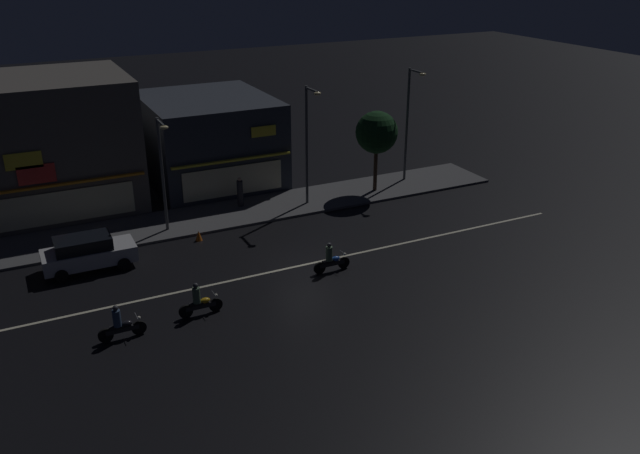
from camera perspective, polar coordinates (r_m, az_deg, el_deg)
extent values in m
plane|color=black|center=(32.52, -1.56, -3.31)|extent=(140.00, 140.00, 0.00)
cube|color=beige|center=(32.52, -1.56, -3.30)|extent=(30.72, 0.16, 0.01)
cube|color=#4C4C4F|center=(39.10, -6.35, 1.37)|extent=(32.34, 4.10, 0.14)
cube|color=#56514C|center=(41.90, -22.25, 6.68)|extent=(9.42, 8.15, 7.64)
cube|color=orange|center=(38.23, -21.36, 3.41)|extent=(8.95, 0.24, 0.12)
cube|color=yellow|center=(37.78, -24.05, 5.19)|extent=(1.83, 0.08, 0.87)
cube|color=red|center=(38.02, -23.09, 4.17)|extent=(1.89, 0.08, 1.02)
cube|color=beige|center=(38.71, -21.10, 1.62)|extent=(7.54, 0.06, 1.80)
cube|color=#2D333D|center=(44.19, -9.50, 7.42)|extent=(7.78, 8.96, 5.48)
cube|color=yellow|center=(40.02, -7.50, 5.67)|extent=(7.39, 0.24, 0.12)
cube|color=yellow|center=(40.33, -4.85, 8.17)|extent=(1.56, 0.08, 0.63)
cube|color=beige|center=(40.48, -7.43, 3.94)|extent=(6.23, 0.06, 1.80)
cylinder|color=#47494C|center=(36.07, -13.33, 4.32)|extent=(0.16, 0.16, 6.17)
cube|color=#47494C|center=(34.59, -13.50, 8.67)|extent=(0.10, 1.40, 0.10)
ellipsoid|color=#F9E099|center=(33.95, -13.21, 8.29)|extent=(0.44, 0.32, 0.20)
cylinder|color=#47494C|center=(38.84, -1.14, 6.93)|extent=(0.16, 0.16, 6.99)
cube|color=#47494C|center=(37.41, -0.71, 11.66)|extent=(0.10, 1.40, 0.10)
ellipsoid|color=#F9E099|center=(36.81, -0.23, 11.35)|extent=(0.44, 0.32, 0.20)
cylinder|color=#47494C|center=(43.32, 7.45, 8.63)|extent=(0.16, 0.16, 7.25)
cube|color=#47494C|center=(42.02, 8.23, 13.05)|extent=(0.10, 1.40, 0.10)
ellipsoid|color=#F9E099|center=(41.47, 8.78, 12.78)|extent=(0.44, 0.32, 0.20)
cylinder|color=#232328|center=(39.49, -6.86, 2.87)|extent=(0.35, 0.35, 1.54)
sphere|color=tan|center=(39.19, -6.92, 4.08)|extent=(0.22, 0.22, 0.22)
cylinder|color=#473323|center=(41.71, 4.76, 4.91)|extent=(0.24, 0.24, 2.70)
sphere|color=#143819|center=(41.03, 4.87, 8.08)|extent=(2.60, 2.60, 2.60)
cube|color=silver|center=(33.79, -19.13, -2.31)|extent=(4.30, 1.78, 0.76)
cube|color=black|center=(33.50, -19.64, -1.32)|extent=(2.58, 1.57, 0.60)
cube|color=#F9F2CC|center=(34.54, -15.87, -1.14)|extent=(0.08, 0.20, 0.12)
cube|color=#F9F2CC|center=(33.44, -15.45, -1.91)|extent=(0.08, 0.20, 0.12)
cylinder|color=black|center=(34.90, -16.98, -1.89)|extent=(0.62, 0.20, 0.62)
cylinder|color=black|center=(33.29, -16.42, -3.06)|extent=(0.62, 0.20, 0.62)
cylinder|color=black|center=(34.67, -21.57, -2.72)|extent=(0.62, 0.20, 0.62)
cylinder|color=black|center=(33.05, -21.24, -3.94)|extent=(0.62, 0.20, 0.62)
cylinder|color=black|center=(27.89, -15.22, -8.32)|extent=(0.60, 0.08, 0.60)
cylinder|color=black|center=(27.75, -17.86, -8.83)|extent=(0.60, 0.10, 0.60)
cube|color=black|center=(27.77, -16.56, -8.40)|extent=(1.30, 0.14, 0.20)
ellipsoid|color=black|center=(27.68, -16.21, -7.93)|extent=(0.44, 0.26, 0.24)
cube|color=black|center=(27.67, -17.00, -8.21)|extent=(0.56, 0.22, 0.10)
cylinder|color=slate|center=(27.61, -15.44, -7.36)|extent=(0.03, 0.60, 0.03)
sphere|color=white|center=(27.67, -15.24, -7.51)|extent=(0.14, 0.14, 0.14)
cylinder|color=#334766|center=(27.47, -17.00, -7.48)|extent=(0.32, 0.32, 0.70)
sphere|color=#333338|center=(27.25, -17.11, -6.65)|extent=(0.22, 0.22, 0.22)
cylinder|color=black|center=(28.87, -8.91, -6.58)|extent=(0.60, 0.08, 0.60)
cylinder|color=black|center=(28.58, -11.41, -7.11)|extent=(0.60, 0.10, 0.60)
cube|color=black|center=(28.67, -10.17, -6.67)|extent=(1.30, 0.14, 0.20)
ellipsoid|color=gold|center=(28.60, -9.81, -6.21)|extent=(0.44, 0.26, 0.24)
cube|color=black|center=(28.55, -10.57, -6.49)|extent=(0.56, 0.22, 0.10)
cylinder|color=slate|center=(28.59, -9.08, -5.65)|extent=(0.03, 0.60, 0.03)
sphere|color=white|center=(28.66, -8.89, -5.79)|extent=(0.14, 0.14, 0.14)
cylinder|color=#4C664C|center=(28.37, -10.54, -5.77)|extent=(0.32, 0.32, 0.70)
sphere|color=#333338|center=(28.15, -10.60, -4.95)|extent=(0.22, 0.22, 0.22)
cylinder|color=black|center=(32.11, 2.05, -3.08)|extent=(0.60, 0.08, 0.60)
cylinder|color=black|center=(31.58, -0.03, -3.54)|extent=(0.60, 0.10, 0.60)
cube|color=black|center=(31.79, 1.02, -3.14)|extent=(1.30, 0.14, 0.20)
ellipsoid|color=#1E4CB2|center=(31.78, 1.34, -2.72)|extent=(0.44, 0.26, 0.24)
cube|color=black|center=(31.65, 0.70, -2.97)|extent=(0.56, 0.22, 0.10)
cylinder|color=slate|center=(31.85, 1.99, -2.21)|extent=(0.03, 0.60, 0.03)
sphere|color=white|center=(31.93, 2.13, -2.34)|extent=(0.14, 0.14, 0.14)
cylinder|color=#4C664C|center=(31.49, 0.78, -2.30)|extent=(0.32, 0.32, 0.70)
sphere|color=#333338|center=(31.30, 0.79, -1.54)|extent=(0.22, 0.22, 0.22)
cone|color=orange|center=(35.67, -10.34, -0.73)|extent=(0.36, 0.36, 0.55)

